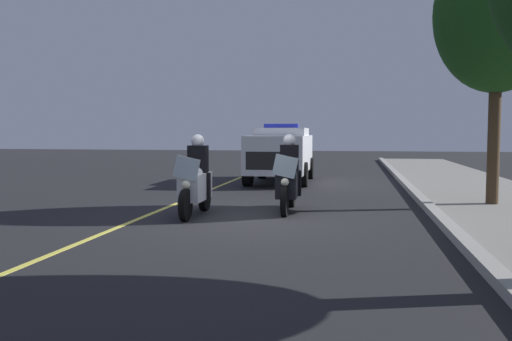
# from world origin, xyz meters

# --- Properties ---
(ground_plane) EXTENTS (80.00, 80.00, 0.00)m
(ground_plane) POSITION_xyz_m (0.00, 0.00, 0.00)
(ground_plane) COLOR black
(curb_strip) EXTENTS (48.00, 0.24, 0.15)m
(curb_strip) POSITION_xyz_m (0.00, 3.85, 0.07)
(curb_strip) COLOR #9E9B93
(curb_strip) RESTS_ON ground
(lane_stripe_center) EXTENTS (48.00, 0.12, 0.01)m
(lane_stripe_center) POSITION_xyz_m (0.00, -2.14, 0.00)
(lane_stripe_center) COLOR #E0D14C
(lane_stripe_center) RESTS_ON ground
(police_motorcycle_lead_left) EXTENTS (2.14, 0.56, 1.72)m
(police_motorcycle_lead_left) POSITION_xyz_m (-0.10, -1.11, 0.70)
(police_motorcycle_lead_left) COLOR black
(police_motorcycle_lead_left) RESTS_ON ground
(police_motorcycle_lead_right) EXTENTS (2.14, 0.56, 1.72)m
(police_motorcycle_lead_right) POSITION_xyz_m (-1.04, 0.75, 0.70)
(police_motorcycle_lead_right) COLOR black
(police_motorcycle_lead_right) RESTS_ON ground
(police_suv) EXTENTS (4.93, 2.13, 2.05)m
(police_suv) POSITION_xyz_m (-8.06, -0.34, 1.07)
(police_suv) COLOR silver
(police_suv) RESTS_ON ground
(tree_mid_block) EXTENTS (2.84, 2.84, 6.17)m
(tree_mid_block) POSITION_xyz_m (-2.42, 5.36, 4.44)
(tree_mid_block) COLOR #42301E
(tree_mid_block) RESTS_ON sidewalk_strip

